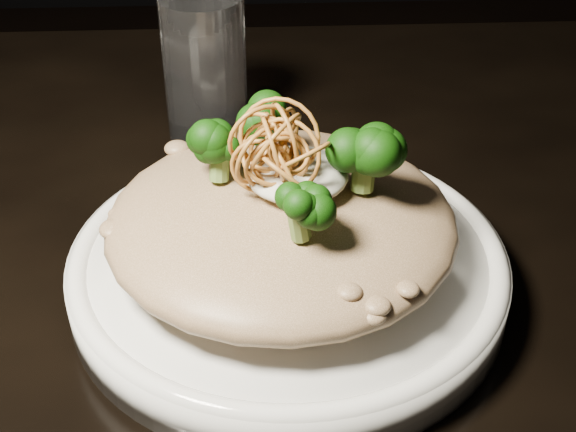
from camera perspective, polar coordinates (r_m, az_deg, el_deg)
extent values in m
cube|color=black|center=(0.54, -2.99, -4.72)|extent=(1.10, 0.80, 0.04)
cylinder|color=white|center=(0.50, 0.00, -3.88)|extent=(0.27, 0.27, 0.03)
ellipsoid|color=brown|center=(0.48, -0.48, -0.38)|extent=(0.21, 0.21, 0.05)
ellipsoid|color=silver|center=(0.46, 0.65, 2.98)|extent=(0.06, 0.06, 0.02)
cylinder|color=silver|center=(0.65, -5.93, 10.45)|extent=(0.08, 0.08, 0.12)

